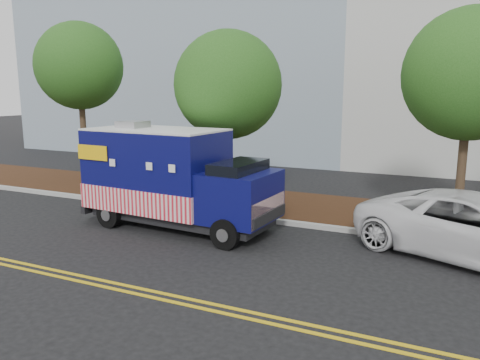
% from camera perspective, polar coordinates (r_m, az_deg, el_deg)
% --- Properties ---
extents(ground, '(120.00, 120.00, 0.00)m').
position_cam_1_polar(ground, '(14.67, -6.47, -5.57)').
color(ground, black).
rests_on(ground, ground).
extents(curb, '(120.00, 0.18, 0.15)m').
position_cam_1_polar(curb, '(15.81, -3.84, -4.02)').
color(curb, '#9E9E99').
rests_on(curb, ground).
extents(mulch_strip, '(120.00, 4.00, 0.15)m').
position_cam_1_polar(mulch_strip, '(17.63, -0.56, -2.44)').
color(mulch_strip, '#301C0D').
rests_on(mulch_strip, ground).
extents(centerline_near, '(120.00, 0.10, 0.01)m').
position_cam_1_polar(centerline_near, '(11.32, -18.45, -11.10)').
color(centerline_near, gold).
rests_on(centerline_near, ground).
extents(centerline_far, '(120.00, 0.10, 0.01)m').
position_cam_1_polar(centerline_far, '(11.16, -19.34, -11.49)').
color(centerline_far, gold).
rests_on(centerline_far, ground).
extents(tree_a, '(3.70, 3.70, 7.00)m').
position_cam_1_polar(tree_a, '(21.64, -19.00, 12.97)').
color(tree_a, '#38281C').
rests_on(tree_a, ground).
extents(tree_b, '(3.75, 3.75, 6.19)m').
position_cam_1_polar(tree_b, '(16.54, -1.48, 11.46)').
color(tree_b, '#38281C').
rests_on(tree_b, ground).
extents(tree_c, '(3.83, 3.83, 6.50)m').
position_cam_1_polar(tree_c, '(15.31, 26.23, 11.43)').
color(tree_c, '#38281C').
rests_on(tree_c, ground).
extents(sign_post, '(0.06, 0.06, 2.40)m').
position_cam_1_polar(sign_post, '(16.59, -6.89, 0.61)').
color(sign_post, '#473828').
rests_on(sign_post, ground).
extents(food_truck, '(6.22, 2.70, 3.20)m').
position_cam_1_polar(food_truck, '(14.33, -8.41, -0.04)').
color(food_truck, black).
rests_on(food_truck, ground).
extents(white_car, '(6.42, 4.61, 1.62)m').
position_cam_1_polar(white_car, '(12.92, 27.08, -5.25)').
color(white_car, silver).
rests_on(white_car, ground).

